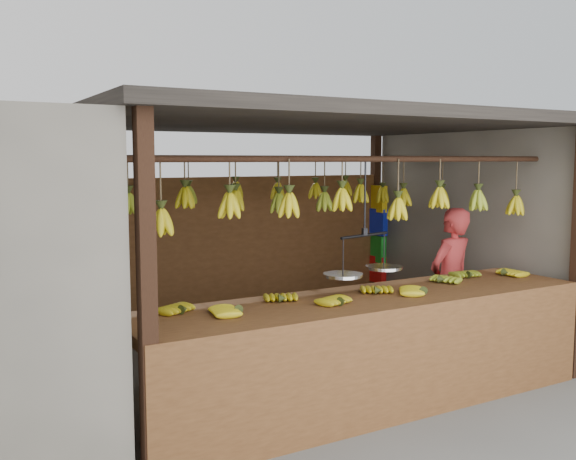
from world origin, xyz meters
TOP-DOWN VIEW (x-y plane):
  - ground at (0.00, 0.00)m, footprint 80.00×80.00m
  - stall at (0.00, 0.33)m, footprint 4.30×3.30m
  - neighbor_right at (3.60, 0.00)m, footprint 3.00×3.00m
  - counter at (-0.06, -1.23)m, footprint 3.96×0.90m
  - hanging_bananas at (0.00, 0.00)m, footprint 3.63×2.25m
  - balance_scale at (-0.03, -1.00)m, footprint 0.81×0.43m
  - vendor at (1.47, -0.44)m, footprint 0.61×0.45m
  - bag_bundles at (1.94, 1.35)m, footprint 0.08×0.26m

SIDE VIEW (x-z plane):
  - ground at x=0.00m, z-range 0.00..0.00m
  - counter at x=-0.06m, z-range 0.24..1.20m
  - vendor at x=1.47m, z-range 0.00..1.51m
  - bag_bundles at x=1.94m, z-range 0.40..1.66m
  - balance_scale at x=-0.03m, z-range 0.66..1.59m
  - neighbor_right at x=3.60m, z-range 0.00..2.30m
  - hanging_bananas at x=0.00m, z-range 1.43..1.82m
  - stall at x=0.00m, z-range 0.77..3.17m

